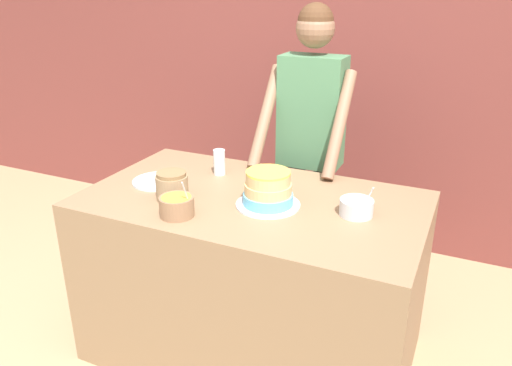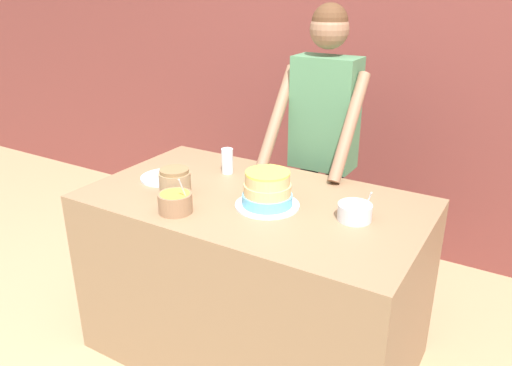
# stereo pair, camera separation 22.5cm
# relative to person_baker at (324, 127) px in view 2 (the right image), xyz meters

# --- Properties ---
(wall_back) EXTENTS (10.00, 0.05, 2.60)m
(wall_back) POSITION_rel_person_baker_xyz_m (-0.05, 0.81, 0.23)
(wall_back) COLOR brown
(wall_back) RESTS_ON ground_plane
(counter) EXTENTS (1.60, 0.91, 0.88)m
(counter) POSITION_rel_person_baker_xyz_m (-0.05, -0.68, -0.63)
(counter) COLOR #8C6B4C
(counter) RESTS_ON ground_plane
(person_baker) EXTENTS (0.48, 0.47, 1.73)m
(person_baker) POSITION_rel_person_baker_xyz_m (0.00, 0.00, 0.00)
(person_baker) COLOR #2D2D38
(person_baker) RESTS_ON ground_plane
(cake) EXTENTS (0.29, 0.29, 0.17)m
(cake) POSITION_rel_person_baker_xyz_m (0.05, -0.73, -0.11)
(cake) COLOR silver
(cake) RESTS_ON counter
(frosting_bowl_orange) EXTENTS (0.15, 0.15, 0.18)m
(frosting_bowl_orange) POSITION_rel_person_baker_xyz_m (-0.26, -0.99, -0.14)
(frosting_bowl_orange) COLOR #936B4C
(frosting_bowl_orange) RESTS_ON counter
(frosting_bowl_white) EXTENTS (0.15, 0.15, 0.14)m
(frosting_bowl_white) POSITION_rel_person_baker_xyz_m (0.44, -0.66, -0.15)
(frosting_bowl_white) COLOR silver
(frosting_bowl_white) RESTS_ON counter
(drinking_glass) EXTENTS (0.06, 0.06, 0.13)m
(drinking_glass) POSITION_rel_person_baker_xyz_m (-0.34, -0.47, -0.12)
(drinking_glass) COLOR silver
(drinking_glass) RESTS_ON counter
(ceramic_plate) EXTENTS (0.25, 0.25, 0.01)m
(ceramic_plate) POSITION_rel_person_baker_xyz_m (-0.57, -0.70, -0.18)
(ceramic_plate) COLOR silver
(ceramic_plate) RESTS_ON counter
(stoneware_jar) EXTENTS (0.15, 0.15, 0.13)m
(stoneware_jar) POSITION_rel_person_baker_xyz_m (-0.38, -0.84, -0.12)
(stoneware_jar) COLOR #9E7F5B
(stoneware_jar) RESTS_ON counter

